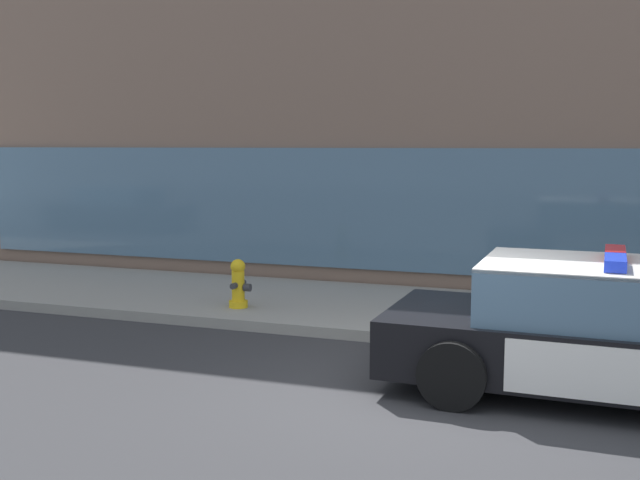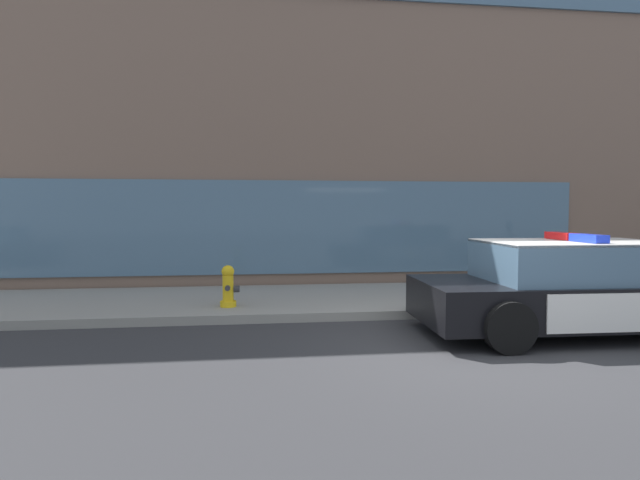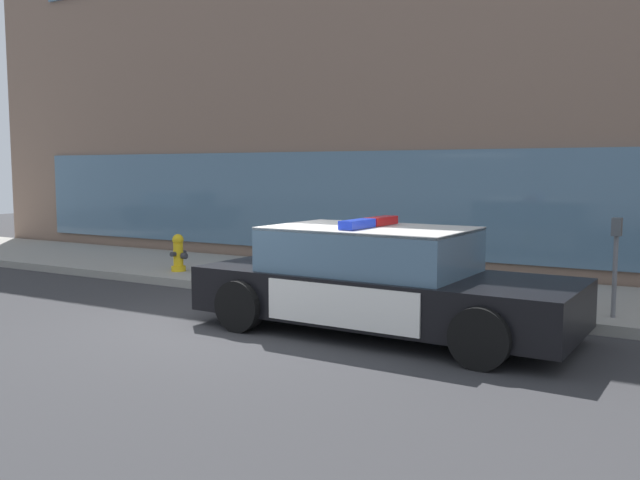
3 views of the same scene
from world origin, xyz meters
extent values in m
plane|color=#303033|center=(0.00, 0.00, 0.00)|extent=(48.00, 48.00, 0.00)
cube|color=gray|center=(0.00, 3.48, 0.07)|extent=(48.00, 3.28, 0.15)
cube|color=#7A6051|center=(0.22, 10.30, 4.94)|extent=(24.40, 10.26, 9.88)
cube|color=slate|center=(-2.71, 5.14, 1.45)|extent=(14.64, 0.08, 2.10)
cube|color=black|center=(1.96, 0.60, 0.50)|extent=(4.98, 1.98, 0.60)
cube|color=silver|center=(3.54, 0.56, 0.67)|extent=(1.72, 1.86, 0.05)
cube|color=silver|center=(0.23, 0.64, 0.67)|extent=(1.43, 1.85, 0.05)
cube|color=silver|center=(1.88, 1.54, 0.50)|extent=(2.07, 0.08, 0.51)
cube|color=silver|center=(1.83, -0.34, 0.50)|extent=(2.07, 0.08, 0.51)
cube|color=yellow|center=(1.88, 1.55, 0.50)|extent=(0.22, 0.02, 0.26)
cube|color=slate|center=(1.76, 0.60, 1.07)|extent=(2.61, 1.73, 0.60)
cube|color=silver|center=(1.76, 0.60, 1.36)|extent=(2.61, 1.73, 0.04)
cube|color=red|center=(1.77, 0.93, 1.44)|extent=(0.22, 0.64, 0.11)
cube|color=blue|center=(1.75, 0.27, 1.44)|extent=(0.22, 0.64, 0.11)
cylinder|color=black|center=(3.61, 1.48, 0.34)|extent=(0.69, 0.24, 0.68)
cylinder|color=black|center=(3.56, -0.37, 0.34)|extent=(0.69, 0.24, 0.68)
cylinder|color=black|center=(0.35, 1.56, 0.34)|extent=(0.69, 0.24, 0.68)
cylinder|color=black|center=(0.30, -0.29, 0.34)|extent=(0.69, 0.24, 0.68)
cylinder|color=gold|center=(-3.38, 2.61, 0.20)|extent=(0.28, 0.28, 0.10)
cylinder|color=gold|center=(-3.38, 2.61, 0.47)|extent=(0.19, 0.19, 0.45)
sphere|color=gold|center=(-3.38, 2.61, 0.77)|extent=(0.22, 0.22, 0.22)
cylinder|color=#333338|center=(-3.38, 2.61, 0.84)|extent=(0.06, 0.06, 0.05)
cylinder|color=#333338|center=(-3.38, 2.47, 0.50)|extent=(0.09, 0.10, 0.09)
cylinder|color=#333338|center=(-3.38, 2.76, 0.50)|extent=(0.09, 0.10, 0.09)
cylinder|color=#333338|center=(-3.23, 2.61, 0.46)|extent=(0.10, 0.12, 0.12)
cylinder|color=slate|center=(4.52, 2.38, 0.70)|extent=(0.06, 0.06, 1.10)
cube|color=#474C51|center=(4.52, 2.38, 1.37)|extent=(0.12, 0.18, 0.24)
camera|label=1|loc=(1.48, -7.48, 2.57)|focal=42.74mm
camera|label=2|loc=(-2.91, -6.38, 1.83)|focal=28.75mm
camera|label=3|loc=(5.70, -7.39, 2.13)|focal=38.44mm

